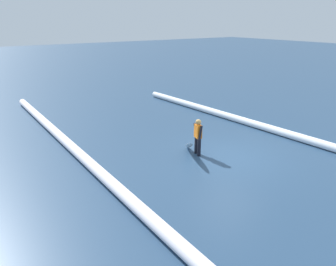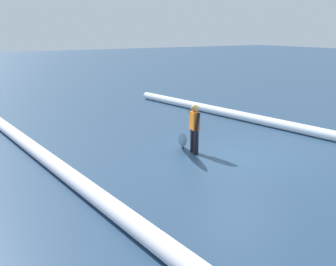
% 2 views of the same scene
% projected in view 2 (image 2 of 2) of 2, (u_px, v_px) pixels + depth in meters
% --- Properties ---
extents(ground_plane, '(124.86, 124.86, 0.00)m').
position_uv_depth(ground_plane, '(238.00, 155.00, 12.74)').
color(ground_plane, navy).
extents(surfer, '(0.51, 0.32, 1.45)m').
position_uv_depth(surfer, '(195.00, 126.00, 12.77)').
color(surfer, black).
rests_on(surfer, ground_plane).
extents(surfboard, '(1.58, 1.25, 0.89)m').
position_uv_depth(surfboard, '(182.00, 140.00, 12.75)').
color(surfboard, white).
rests_on(surfboard, ground_plane).
extents(wave_crest_midground, '(22.79, 0.57, 0.38)m').
position_uv_depth(wave_crest_midground, '(51.00, 162.00, 11.49)').
color(wave_crest_midground, white).
rests_on(wave_crest_midground, ground_plane).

